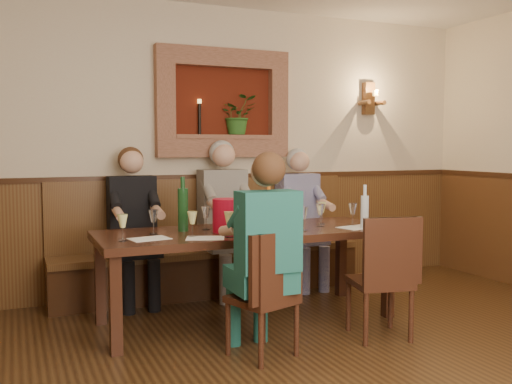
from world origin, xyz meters
TOP-DOWN VIEW (x-y plane):
  - room_shell at (0.00, 0.00)m, footprint 6.04×6.04m
  - wainscoting at (0.00, -0.00)m, footprint 6.02×6.02m
  - wall_niche at (0.24, 2.94)m, footprint 1.36×0.30m
  - wall_sconce at (1.90, 2.93)m, footprint 0.25×0.20m
  - dining_table at (0.00, 1.85)m, footprint 2.40×0.90m
  - bench at (0.00, 2.79)m, footprint 3.00×0.45m
  - chair_near_left at (-0.20, 1.06)m, footprint 0.49×0.49m
  - chair_near_right at (0.75, 1.07)m, footprint 0.48×0.48m
  - person_bench_left at (-0.75, 2.69)m, footprint 0.42×0.51m
  - person_bench_mid at (0.12, 2.69)m, footprint 0.45×0.55m
  - person_bench_right at (0.94, 2.69)m, footprint 0.41×0.50m
  - person_chair_front at (-0.21, 1.07)m, footprint 0.40×0.50m
  - spittoon_bucket at (-0.19, 1.80)m, footprint 0.26×0.26m
  - wine_bottle_green_a at (0.14, 1.74)m, footprint 0.08×0.08m
  - wine_bottle_green_b at (-0.50, 1.98)m, footprint 0.10×0.10m
  - water_bottle at (0.91, 1.53)m, footprint 0.09×0.09m
  - tasting_sheet_a at (-0.83, 1.70)m, footprint 0.31×0.25m
  - tasting_sheet_b at (0.12, 1.68)m, footprint 0.32×0.26m
  - tasting_sheet_c at (0.89, 1.60)m, footprint 0.34×0.28m
  - tasting_sheet_d at (-0.45, 1.57)m, footprint 0.33×0.28m
  - wine_glass_0 at (-1.03, 1.69)m, footprint 0.08×0.08m
  - wine_glass_1 at (-0.76, 1.89)m, footprint 0.08×0.08m
  - wine_glass_2 at (-0.51, 1.67)m, footprint 0.08×0.08m
  - wine_glass_3 at (-0.30, 1.98)m, footprint 0.08×0.08m
  - wine_glass_4 at (-0.02, 1.74)m, footprint 0.08×0.08m
  - wine_glass_5 at (0.14, 1.89)m, footprint 0.08×0.08m
  - wine_glass_6 at (0.39, 1.62)m, footprint 0.08×0.08m
  - wine_glass_7 at (0.74, 1.93)m, footprint 0.08×0.08m
  - wine_glass_8 at (0.93, 1.73)m, footprint 0.08×0.08m
  - wine_glass_9 at (-0.27, 1.55)m, footprint 0.08×0.08m
  - wine_glass_10 at (0.65, 1.79)m, footprint 0.08×0.08m

SIDE VIEW (x-z plane):
  - chair_near_left at x=-0.20m, z-range -0.18..0.69m
  - chair_near_right at x=0.75m, z-range -0.19..0.73m
  - bench at x=0.00m, z-range -0.23..0.88m
  - person_chair_front at x=-0.21m, z-range -0.12..1.27m
  - person_bench_right at x=0.94m, z-range -0.12..1.28m
  - wainscoting at x=0.00m, z-range 0.01..1.16m
  - person_bench_left at x=-0.75m, z-range -0.12..1.30m
  - person_bench_mid at x=0.12m, z-range -0.13..1.36m
  - dining_table at x=0.00m, z-range 0.30..1.05m
  - tasting_sheet_a at x=-0.83m, z-range 0.75..0.75m
  - tasting_sheet_b at x=0.12m, z-range 0.75..0.75m
  - tasting_sheet_c at x=0.89m, z-range 0.75..0.75m
  - tasting_sheet_d at x=-0.45m, z-range 0.75..0.75m
  - wine_glass_0 at x=-1.03m, z-range 0.75..0.94m
  - wine_glass_1 at x=-0.76m, z-range 0.75..0.94m
  - wine_glass_2 at x=-0.51m, z-range 0.75..0.94m
  - wine_glass_3 at x=-0.30m, z-range 0.75..0.94m
  - wine_glass_4 at x=-0.02m, z-range 0.75..0.94m
  - wine_glass_5 at x=0.14m, z-range 0.75..0.94m
  - wine_glass_6 at x=0.39m, z-range 0.75..0.94m
  - wine_glass_7 at x=0.74m, z-range 0.75..0.94m
  - wine_glass_8 at x=0.93m, z-range 0.75..0.94m
  - wine_glass_9 at x=-0.27m, z-range 0.75..0.94m
  - wine_glass_10 at x=0.65m, z-range 0.75..0.94m
  - spittoon_bucket at x=-0.19m, z-range 0.75..1.01m
  - water_bottle at x=0.91m, z-range 0.71..1.08m
  - wine_bottle_green_a at x=0.14m, z-range 0.71..1.09m
  - wine_bottle_green_b at x=-0.50m, z-range 0.71..1.15m
  - wall_niche at x=0.24m, z-range 1.28..2.34m
  - room_shell at x=0.00m, z-range 0.48..3.30m
  - wall_sconce at x=1.90m, z-range 1.77..2.12m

